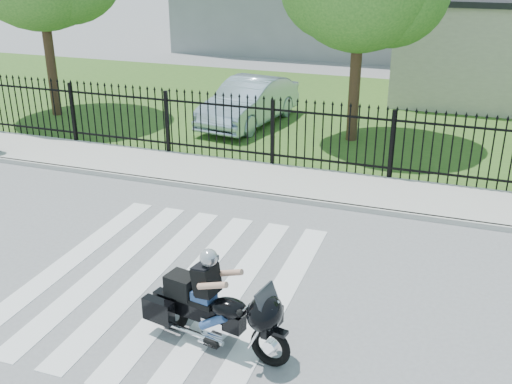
% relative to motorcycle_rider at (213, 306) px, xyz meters
% --- Properties ---
extents(ground, '(120.00, 120.00, 0.00)m').
position_rel_motorcycle_rider_xyz_m(ground, '(-1.47, 1.36, -0.64)').
color(ground, slate).
rests_on(ground, ground).
extents(crosswalk, '(5.00, 5.50, 0.01)m').
position_rel_motorcycle_rider_xyz_m(crosswalk, '(-1.47, 1.36, -0.64)').
color(crosswalk, silver).
rests_on(crosswalk, ground).
extents(sidewalk, '(40.00, 2.00, 0.12)m').
position_rel_motorcycle_rider_xyz_m(sidewalk, '(-1.47, 6.36, -0.58)').
color(sidewalk, '#ADAAA3').
rests_on(sidewalk, ground).
extents(curb, '(40.00, 0.12, 0.12)m').
position_rel_motorcycle_rider_xyz_m(curb, '(-1.47, 5.36, -0.58)').
color(curb, '#ADAAA3').
rests_on(curb, ground).
extents(grass_strip, '(40.00, 12.00, 0.02)m').
position_rel_motorcycle_rider_xyz_m(grass_strip, '(-1.47, 13.36, -0.63)').
color(grass_strip, '#2F531C').
rests_on(grass_strip, ground).
extents(iron_fence, '(26.00, 0.04, 1.80)m').
position_rel_motorcycle_rider_xyz_m(iron_fence, '(-1.47, 7.36, 0.26)').
color(iron_fence, black).
rests_on(iron_fence, ground).
extents(motorcycle_rider, '(2.35, 1.07, 1.57)m').
position_rel_motorcycle_rider_xyz_m(motorcycle_rider, '(0.00, 0.00, 0.00)').
color(motorcycle_rider, black).
rests_on(motorcycle_rider, ground).
extents(parked_car, '(2.16, 4.56, 1.44)m').
position_rel_motorcycle_rider_xyz_m(parked_car, '(-3.41, 10.94, 0.10)').
color(parked_car, '#ACC0D8').
rests_on(parked_car, grass_strip).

